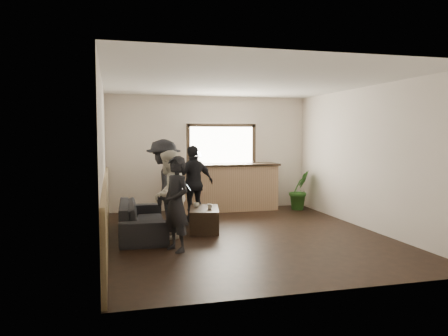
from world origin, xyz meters
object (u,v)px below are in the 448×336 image
object	(u,v)px
bar_counter	(224,184)
person_c	(164,185)
cup_b	(210,207)
person_d	(194,183)
potted_plant	(299,190)
person_a	(176,204)
sofa	(142,219)
person_b	(169,194)
coffee_table	(204,219)
cup_a	(196,205)

from	to	relation	value
bar_counter	person_c	xyz separation A→B (m)	(-1.68, -1.80, 0.25)
cup_b	person_d	size ratio (longest dim) A/B	0.06
potted_plant	person_a	world-z (taller)	person_a
person_c	cup_b	bearing A→B (deg)	73.95
bar_counter	cup_b	size ratio (longest dim) A/B	26.04
sofa	person_c	bearing A→B (deg)	-47.56
cup_b	person_b	world-z (taller)	person_b
potted_plant	person_a	xyz separation A→B (m)	(-3.53, -3.10, 0.27)
coffee_table	person_d	xyz separation A→B (m)	(-0.02, 0.97, 0.60)
cup_a	person_c	size ratio (longest dim) A/B	0.06
coffee_table	bar_counter	bearing A→B (deg)	65.84
sofa	potted_plant	size ratio (longest dim) A/B	2.15
bar_counter	person_b	bearing A→B (deg)	-123.49
coffee_table	person_d	size ratio (longest dim) A/B	0.60
potted_plant	person_c	xyz separation A→B (m)	(-3.53, -1.45, 0.40)
cup_a	potted_plant	world-z (taller)	potted_plant
cup_a	person_b	world-z (taller)	person_b
potted_plant	person_c	bearing A→B (deg)	-157.70
coffee_table	cup_a	world-z (taller)	cup_a
coffee_table	potted_plant	size ratio (longest dim) A/B	1.01
sofa	person_d	world-z (taller)	person_d
bar_counter	person_d	size ratio (longest dim) A/B	1.66
cup_a	person_d	distance (m)	0.88
sofa	cup_b	xyz separation A→B (m)	(1.27, -0.04, 0.18)
bar_counter	sofa	world-z (taller)	bar_counter
bar_counter	person_d	world-z (taller)	bar_counter
person_a	person_d	xyz separation A→B (m)	(0.72, 2.32, 0.06)
sofa	potted_plant	bearing A→B (deg)	-63.04
bar_counter	sofa	distance (m)	3.06
potted_plant	coffee_table	bearing A→B (deg)	-148.01
cup_b	person_c	size ratio (longest dim) A/B	0.06
bar_counter	cup_a	xyz separation A→B (m)	(-1.06, -1.93, -0.16)
sofa	person_d	size ratio (longest dim) A/B	1.29
person_b	person_c	size ratio (longest dim) A/B	0.89
sofa	person_c	size ratio (longest dim) A/B	1.18
sofa	cup_a	xyz separation A→B (m)	(1.07, 0.25, 0.17)
potted_plant	person_b	distance (m)	4.16
person_d	person_b	bearing A→B (deg)	41.10
person_c	person_d	distance (m)	0.99
coffee_table	person_c	world-z (taller)	person_c
sofa	cup_a	bearing A→B (deg)	-74.68
person_b	person_d	bearing A→B (deg)	176.56
cup_b	person_a	size ratio (longest dim) A/B	0.07
bar_counter	potted_plant	bearing A→B (deg)	-10.70
coffee_table	person_d	bearing A→B (deg)	91.01
sofa	person_a	xyz separation A→B (m)	(0.45, -1.27, 0.45)
potted_plant	bar_counter	bearing A→B (deg)	169.30
coffee_table	potted_plant	distance (m)	3.30
cup_a	coffee_table	bearing A→B (deg)	-52.73
person_c	person_a	bearing A→B (deg)	11.26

